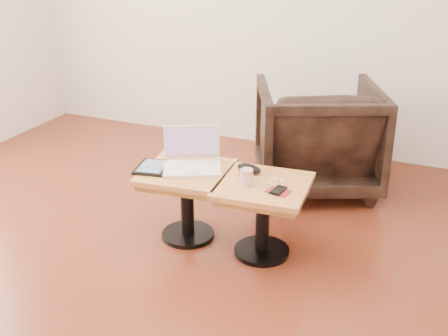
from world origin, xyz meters
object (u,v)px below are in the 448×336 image
at_px(side_table_right, 263,201).
at_px(laptop, 192,160).
at_px(side_table_left, 187,187).
at_px(striped_cup, 246,177).
at_px(armchair, 317,137).

height_order(side_table_right, laptop, laptop).
bearing_deg(laptop, side_table_right, -32.58).
xyz_separation_m(side_table_left, striped_cup, (0.40, -0.06, 0.16)).
distance_m(side_table_left, striped_cup, 0.43).
distance_m(side_table_left, laptop, 0.17).
bearing_deg(laptop, side_table_left, -135.23).
relative_size(laptop, striped_cup, 4.62).
bearing_deg(armchair, side_table_right, 63.68).
bearing_deg(side_table_left, striped_cup, -13.46).
xyz_separation_m(side_table_right, armchair, (0.05, 1.01, 0.05)).
bearing_deg(side_table_right, laptop, 169.44).
height_order(side_table_left, armchair, armchair).
relative_size(side_table_right, laptop, 1.25).
bearing_deg(striped_cup, side_table_left, 171.86).
bearing_deg(striped_cup, laptop, 164.65).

